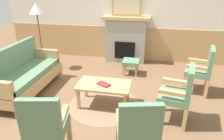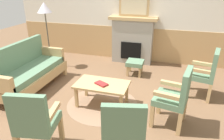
# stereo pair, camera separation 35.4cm
# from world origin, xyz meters

# --- Properties ---
(ground_plane) EXTENTS (14.00, 14.00, 0.00)m
(ground_plane) POSITION_xyz_m (0.00, 0.00, 0.00)
(ground_plane) COLOR brown
(wall_back) EXTENTS (7.20, 0.14, 2.70)m
(wall_back) POSITION_xyz_m (0.00, 2.60, 1.31)
(wall_back) COLOR silver
(wall_back) RESTS_ON ground_plane
(fireplace) EXTENTS (1.30, 0.44, 1.28)m
(fireplace) POSITION_xyz_m (0.00, 2.35, 0.65)
(fireplace) COLOR gray
(fireplace) RESTS_ON ground_plane
(framed_picture) EXTENTS (0.80, 0.04, 0.56)m
(framed_picture) POSITION_xyz_m (0.00, 2.35, 1.56)
(framed_picture) COLOR tan
(framed_picture) RESTS_ON fireplace
(couch) EXTENTS (0.70, 1.80, 0.98)m
(couch) POSITION_xyz_m (-1.76, 0.10, 0.40)
(couch) COLOR tan
(couch) RESTS_ON ground_plane
(coffee_table) EXTENTS (0.96, 0.56, 0.44)m
(coffee_table) POSITION_xyz_m (-0.07, -0.05, 0.39)
(coffee_table) COLOR tan
(coffee_table) RESTS_ON ground_plane
(round_rug) EXTENTS (1.34, 1.34, 0.01)m
(round_rug) POSITION_xyz_m (-0.07, -0.05, 0.00)
(round_rug) COLOR #896B51
(round_rug) RESTS_ON ground_plane
(book_on_table) EXTENTS (0.27, 0.23, 0.03)m
(book_on_table) POSITION_xyz_m (-0.07, -0.09, 0.46)
(book_on_table) COLOR maroon
(book_on_table) RESTS_ON coffee_table
(footstool) EXTENTS (0.40, 0.40, 0.36)m
(footstool) POSITION_xyz_m (0.25, 1.47, 0.28)
(footstool) COLOR tan
(footstool) RESTS_ON ground_plane
(armchair_near_fireplace) EXTENTS (0.57, 0.57, 0.98)m
(armchair_near_fireplace) POSITION_xyz_m (1.76, 0.81, 0.54)
(armchair_near_fireplace) COLOR tan
(armchair_near_fireplace) RESTS_ON ground_plane
(armchair_by_window_left) EXTENTS (0.56, 0.56, 0.98)m
(armchair_by_window_left) POSITION_xyz_m (1.21, -0.29, 0.54)
(armchair_by_window_left) COLOR tan
(armchair_by_window_left) RESTS_ON ground_plane
(armchair_front_left) EXTENTS (0.56, 0.56, 0.98)m
(armchair_front_left) POSITION_xyz_m (-0.47, -1.44, 0.54)
(armchair_front_left) COLOR tan
(armchair_front_left) RESTS_ON ground_plane
(armchair_front_center) EXTENTS (0.58, 0.58, 0.98)m
(armchair_front_center) POSITION_xyz_m (0.64, -1.32, 0.54)
(armchair_front_center) COLOR tan
(armchair_front_center) RESTS_ON ground_plane
(floor_lamp_by_couch) EXTENTS (0.36, 0.36, 1.68)m
(floor_lamp_by_couch) POSITION_xyz_m (-2.06, 1.38, 1.45)
(floor_lamp_by_couch) COLOR #332D28
(floor_lamp_by_couch) RESTS_ON ground_plane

